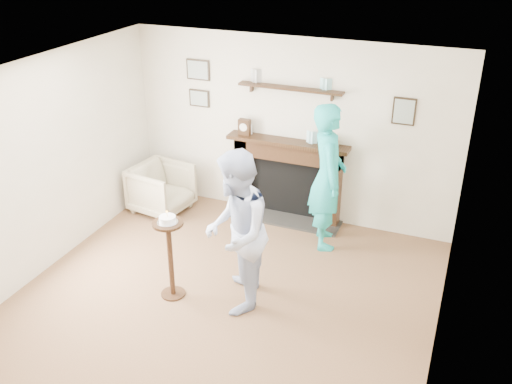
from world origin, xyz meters
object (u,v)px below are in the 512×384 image
man (237,303)px  armchair (163,210)px  pedestal_table (169,244)px  woman (324,242)px

man → armchair: bearing=-148.5°
man → pedestal_table: 0.99m
woman → pedestal_table: pedestal_table is taller
armchair → man: 2.47m
woman → armchair: bearing=67.9°
armchair → woman: 2.41m
armchair → woman: woman is taller
armchair → pedestal_table: pedestal_table is taller
man → pedestal_table: pedestal_table is taller
armchair → woman: (2.41, 0.00, 0.00)m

